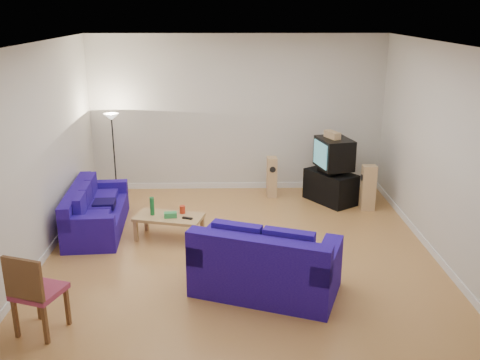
{
  "coord_description": "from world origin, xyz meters",
  "views": [
    {
      "loc": [
        -0.16,
        -7.57,
        3.68
      ],
      "look_at": [
        0.0,
        0.4,
        1.1
      ],
      "focal_mm": 40.0,
      "sensor_mm": 36.0,
      "label": 1
    }
  ],
  "objects_px": {
    "sofa_three_seat": "(94,214)",
    "tv_stand": "(330,187)",
    "television": "(334,153)",
    "sofa_loveseat": "(265,269)",
    "coffee_table": "(169,219)"
  },
  "relations": [
    {
      "from": "sofa_three_seat",
      "to": "tv_stand",
      "type": "relative_size",
      "value": 2.03
    },
    {
      "from": "sofa_three_seat",
      "to": "television",
      "type": "relative_size",
      "value": 2.36
    },
    {
      "from": "sofa_loveseat",
      "to": "coffee_table",
      "type": "distance_m",
      "value": 2.33
    },
    {
      "from": "sofa_three_seat",
      "to": "tv_stand",
      "type": "xyz_separation_m",
      "value": [
        4.33,
        1.33,
        0.02
      ]
    },
    {
      "from": "coffee_table",
      "to": "tv_stand",
      "type": "distance_m",
      "value": 3.45
    },
    {
      "from": "coffee_table",
      "to": "tv_stand",
      "type": "height_order",
      "value": "tv_stand"
    },
    {
      "from": "sofa_three_seat",
      "to": "sofa_loveseat",
      "type": "bearing_deg",
      "value": 47.81
    },
    {
      "from": "television",
      "to": "sofa_loveseat",
      "type": "bearing_deg",
      "value": -37.22
    },
    {
      "from": "sofa_three_seat",
      "to": "television",
      "type": "xyz_separation_m",
      "value": [
        4.36,
        1.32,
        0.71
      ]
    },
    {
      "from": "television",
      "to": "coffee_table",
      "type": "bearing_deg",
      "value": -73.98
    },
    {
      "from": "sofa_loveseat",
      "to": "tv_stand",
      "type": "xyz_separation_m",
      "value": [
        1.53,
        3.53,
        -0.05
      ]
    },
    {
      "from": "sofa_three_seat",
      "to": "coffee_table",
      "type": "bearing_deg",
      "value": 69.83
    },
    {
      "from": "sofa_three_seat",
      "to": "sofa_loveseat",
      "type": "xyz_separation_m",
      "value": [
        2.8,
        -2.19,
        0.07
      ]
    },
    {
      "from": "tv_stand",
      "to": "sofa_three_seat",
      "type": "bearing_deg",
      "value": -106.84
    },
    {
      "from": "tv_stand",
      "to": "television",
      "type": "distance_m",
      "value": 0.69
    }
  ]
}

